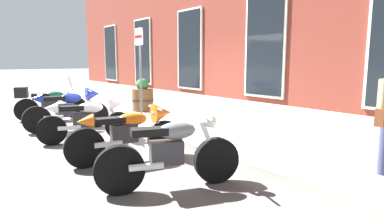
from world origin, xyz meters
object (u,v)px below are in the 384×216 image
motorcycle_green_touring (48,102)px  motorcycle_orange_sport (131,130)px  motorcycle_white_sport (90,117)px  barrel_planter (143,97)px  motorcycle_grey_naked (171,153)px  parking_sign (140,61)px  motorcycle_blue_sport (70,107)px

motorcycle_green_touring → motorcycle_orange_sport: (5.03, 0.12, 0.01)m
motorcycle_white_sport → barrel_planter: size_ratio=1.88×
motorcycle_white_sport → motorcycle_grey_naked: size_ratio=1.01×
motorcycle_green_touring → motorcycle_grey_naked: motorcycle_green_touring is taller
motorcycle_orange_sport → motorcycle_grey_naked: bearing=-5.5°
motorcycle_green_touring → parking_sign: bearing=37.6°
motorcycle_green_touring → motorcycle_blue_sport: motorcycle_green_touring is taller
barrel_planter → motorcycle_grey_naked: bearing=-25.7°
motorcycle_orange_sport → parking_sign: 3.39m
motorcycle_blue_sport → motorcycle_green_touring: bearing=-176.6°
motorcycle_orange_sport → barrel_planter: bearing=148.3°
motorcycle_white_sport → motorcycle_orange_sport: (1.78, 0.07, -0.00)m
motorcycle_white_sport → motorcycle_orange_sport: size_ratio=0.94×
motorcycle_green_touring → motorcycle_white_sport: 3.25m
parking_sign → motorcycle_orange_sport: bearing=-32.1°
motorcycle_green_touring → motorcycle_orange_sport: motorcycle_green_touring is taller
motorcycle_grey_naked → barrel_planter: bearing=154.3°
motorcycle_grey_naked → parking_sign: parking_sign is taller
motorcycle_green_touring → barrel_planter: motorcycle_green_touring is taller
motorcycle_blue_sport → motorcycle_white_sport: motorcycle_blue_sport is taller
motorcycle_green_touring → barrel_planter: (0.95, 2.64, 0.04)m
parking_sign → barrel_planter: 2.00m
motorcycle_blue_sport → barrel_planter: 2.66m
motorcycle_grey_naked → motorcycle_white_sport: bearing=178.7°
motorcycle_orange_sport → barrel_planter: (-4.08, 2.52, 0.04)m
motorcycle_grey_naked → motorcycle_blue_sport: bearing=178.5°
motorcycle_green_touring → motorcycle_grey_naked: size_ratio=1.00×
motorcycle_blue_sport → parking_sign: size_ratio=0.84×
motorcycle_blue_sport → motorcycle_orange_sport: motorcycle_blue_sport is taller
motorcycle_blue_sport → parking_sign: 2.15m
motorcycle_green_touring → motorcycle_blue_sport: 1.77m
motorcycle_white_sport → parking_sign: size_ratio=0.79×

